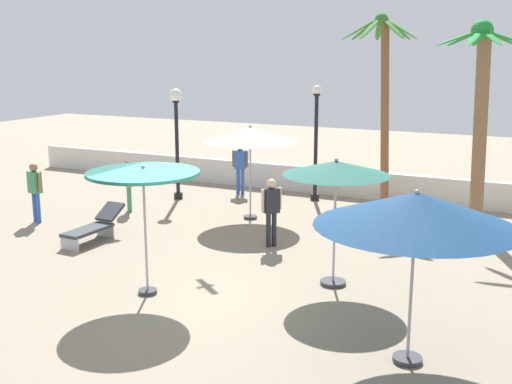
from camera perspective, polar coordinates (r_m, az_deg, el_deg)
name	(u,v)px	position (r m, az deg, el deg)	size (l,w,h in m)	color
ground_plane	(180,296)	(12.72, -6.88, -9.26)	(56.00, 56.00, 0.00)	gray
boundary_wall	(340,182)	(21.28, 7.55, 0.88)	(25.20, 0.30, 0.88)	silver
patio_umbrella_0	(143,179)	(12.28, -10.11, 1.17)	(2.17, 2.17, 2.59)	#333338
patio_umbrella_1	(250,135)	(17.77, -0.53, 5.18)	(2.66, 2.66, 2.70)	#333338
patio_umbrella_2	(336,170)	(12.67, 7.22, 1.96)	(2.16, 2.16, 2.65)	#333338
patio_umbrella_3	(416,210)	(9.60, 14.18, -1.57)	(3.02, 3.02, 2.73)	#333338
palm_tree_0	(481,104)	(17.61, 19.55, 7.49)	(2.25, 2.29, 5.50)	olive
palm_tree_2	(384,87)	(19.57, 11.41, 9.24)	(2.30, 2.25, 5.81)	brown
lamp_post_0	(316,139)	(20.22, 5.41, 4.77)	(0.30, 0.30, 3.68)	black
lamp_post_1	(176,126)	(20.44, -7.17, 5.88)	(0.41, 0.41, 3.56)	black
lounge_chair_0	(94,226)	(16.51, -14.37, -2.97)	(0.61, 1.88, 0.83)	#B7B7BC
guest_0	(271,206)	(15.41, 1.39, -1.24)	(0.41, 0.47, 1.70)	#26262D
guest_1	(35,187)	(18.65, -19.27, 0.45)	(0.55, 0.30, 1.69)	#3359B2
guest_2	(128,181)	(19.26, -11.40, 0.98)	(0.42, 0.43, 1.55)	#3F8C59
guest_3	(240,163)	(21.18, -1.43, 2.59)	(0.55, 0.32, 1.71)	#3359B2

